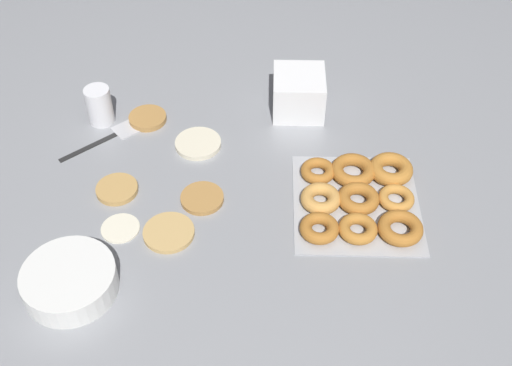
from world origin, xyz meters
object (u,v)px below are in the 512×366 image
pancake_1 (148,118)px  pancake_4 (117,189)px  pancake_2 (202,198)px  pancake_5 (120,228)px  pancake_3 (169,232)px  spatula (127,129)px  container_stack (299,93)px  paper_cup (99,106)px  batter_bowl (70,281)px  pancake_0 (198,144)px  donut_tray (359,197)px

pancake_1 → pancake_4: (-0.26, 0.04, -0.00)m
pancake_2 → pancake_5: pancake_2 is taller
pancake_3 → spatula: (0.35, 0.15, -0.00)m
pancake_4 → container_stack: 0.54m
pancake_1 → paper_cup: 0.13m
batter_bowl → spatula: batter_bowl is taller
batter_bowl → paper_cup: paper_cup is taller
pancake_0 → batter_bowl: 0.50m
pancake_1 → spatula: pancake_1 is taller
pancake_1 → donut_tray: (-0.28, -0.53, 0.01)m
container_stack → pancake_0: bearing=120.8°
pancake_0 → pancake_3: pancake_0 is taller
pancake_2 → donut_tray: (0.00, -0.36, 0.01)m
pancake_4 → paper_cup: size_ratio=0.97×
pancake_1 → pancake_4: 0.26m
pancake_3 → spatula: 0.38m
pancake_0 → spatula: size_ratio=0.48×
pancake_0 → pancake_1: pancake_1 is taller
pancake_1 → pancake_5: pancake_1 is taller
pancake_2 → batter_bowl: 0.36m
pancake_3 → paper_cup: bearing=30.0°
pancake_1 → pancake_5: (-0.38, 0.01, -0.00)m
container_stack → pancake_2: bearing=146.0°
paper_cup → pancake_1: bearing=-87.9°
pancake_0 → pancake_5: size_ratio=1.34×
pancake_1 → pancake_2: bearing=-149.4°
pancake_4 → pancake_3: bearing=-133.0°
pancake_3 → container_stack: container_stack is taller
pancake_2 → container_stack: size_ratio=0.72×
pancake_0 → container_stack: bearing=-59.2°
pancake_2 → batter_bowl: size_ratio=0.53×
container_stack → spatula: (-0.09, 0.45, -0.05)m
pancake_1 → pancake_3: size_ratio=0.86×
pancake_0 → pancake_5: 0.32m
spatula → pancake_5: bearing=-123.5°
batter_bowl → spatula: bearing=-3.3°
pancake_3 → spatula: bearing=23.3°
donut_tray → batter_bowl: size_ratio=1.61×
pancake_1 → batter_bowl: batter_bowl is taller
pancake_1 → batter_bowl: 0.55m
pancake_4 → container_stack: bearing=-53.7°
container_stack → spatula: bearing=102.0°
donut_tray → pancake_3: bearing=104.0°
pancake_2 → container_stack: bearing=-34.0°
pancake_0 → batter_bowl: bearing=153.7°
pancake_0 → pancake_4: size_ratio=1.18×
pancake_5 → paper_cup: bearing=16.7°
pancake_3 → paper_cup: 0.45m
pancake_0 → pancake_3: size_ratio=1.02×
donut_tray → pancake_0: bearing=64.4°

